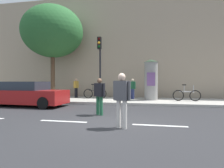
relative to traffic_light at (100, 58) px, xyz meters
name	(u,v)px	position (x,y,z in m)	size (l,w,h in m)	color
ground_plane	(109,123)	(1.74, -5.24, -2.89)	(80.00, 80.00, 0.00)	#2B2B2D
sidewalk_curb	(130,101)	(1.74, 1.76, -2.82)	(36.00, 4.00, 0.15)	#B2ADA3
lane_markings	(109,123)	(1.74, -5.24, -2.89)	(25.80, 0.16, 0.01)	silver
building_backdrop	(136,50)	(1.74, 6.76, 1.48)	(36.00, 5.00, 8.76)	tan
traffic_light	(100,58)	(0.00, 0.00, 0.00)	(0.24, 0.45, 4.06)	black
poster_column	(151,79)	(3.16, 1.97, -1.31)	(1.00, 1.00, 2.82)	gray
street_tree	(53,32)	(-4.48, 2.37, 2.46)	(4.78, 4.78, 7.25)	#4C3826
pedestrian_in_red_top	(122,96)	(2.27, -5.83, -1.88)	(0.58, 0.38, 1.73)	silver
pedestrian_near_pole	(99,93)	(0.98, -3.71, -1.95)	(0.55, 0.48, 1.60)	#1E5938
pedestrian_with_backpack	(133,87)	(1.85, 2.30, -1.89)	(0.45, 0.48, 1.48)	navy
pedestrian_in_dark_shirt	(76,87)	(-2.66, 2.70, -1.88)	(0.32, 0.55, 1.50)	black
bicycle_leaning	(95,93)	(-0.98, 2.27, -2.36)	(1.77, 0.18, 1.09)	black
bicycle_upright	(187,95)	(5.46, 1.65, -2.36)	(1.77, 0.11, 1.09)	black
parked_car_dark	(26,94)	(-3.96, -1.72, -2.20)	(4.67, 2.03, 1.44)	maroon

